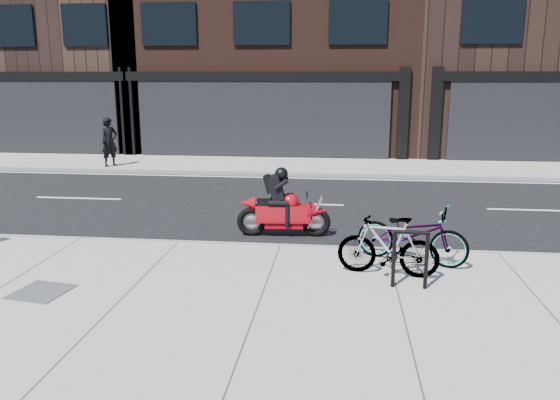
# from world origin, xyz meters

# --- Properties ---
(ground) EXTENTS (120.00, 120.00, 0.00)m
(ground) POSITION_xyz_m (0.00, 0.00, 0.00)
(ground) COLOR black
(ground) RESTS_ON ground
(sidewalk_near) EXTENTS (60.00, 6.00, 0.13)m
(sidewalk_near) POSITION_xyz_m (0.00, -5.00, 0.07)
(sidewalk_near) COLOR gray
(sidewalk_near) RESTS_ON ground
(sidewalk_far) EXTENTS (60.00, 3.50, 0.13)m
(sidewalk_far) POSITION_xyz_m (0.00, 7.75, 0.07)
(sidewalk_far) COLOR gray
(sidewalk_far) RESTS_ON ground
(building_midwest) EXTENTS (10.00, 10.00, 12.00)m
(building_midwest) POSITION_xyz_m (-12.00, 14.50, 6.00)
(building_midwest) COLOR black
(building_midwest) RESTS_ON ground
(building_mideast) EXTENTS (12.00, 10.00, 12.50)m
(building_mideast) POSITION_xyz_m (10.00, 14.50, 6.25)
(building_mideast) COLOR black
(building_mideast) RESTS_ON ground
(bike_rack) EXTENTS (0.54, 0.08, 0.91)m
(bike_rack) POSITION_xyz_m (2.18, -3.86, 0.66)
(bike_rack) COLOR black
(bike_rack) RESTS_ON sidewalk_near
(bicycle_front) EXTENTS (2.04, 1.31, 1.01)m
(bicycle_front) POSITION_xyz_m (2.35, -2.65, 0.64)
(bicycle_front) COLOR gray
(bicycle_front) RESTS_ON sidewalk_near
(bicycle_rear) EXTENTS (1.68, 0.72, 0.98)m
(bicycle_rear) POSITION_xyz_m (1.89, -3.34, 0.62)
(bicycle_rear) COLOR gray
(bicycle_rear) RESTS_ON sidewalk_near
(motorcycle) EXTENTS (1.96, 0.49, 1.47)m
(motorcycle) POSITION_xyz_m (0.03, -0.90, 0.59)
(motorcycle) COLOR black
(motorcycle) RESTS_ON ground
(pedestrian) EXTENTS (0.70, 0.75, 1.72)m
(pedestrian) POSITION_xyz_m (-7.03, 6.55, 0.99)
(pedestrian) COLOR black
(pedestrian) RESTS_ON sidewalk_far
(utility_grate) EXTENTS (0.86, 0.86, 0.02)m
(utility_grate) POSITION_xyz_m (-3.29, -4.66, 0.14)
(utility_grate) COLOR #454547
(utility_grate) RESTS_ON sidewalk_near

